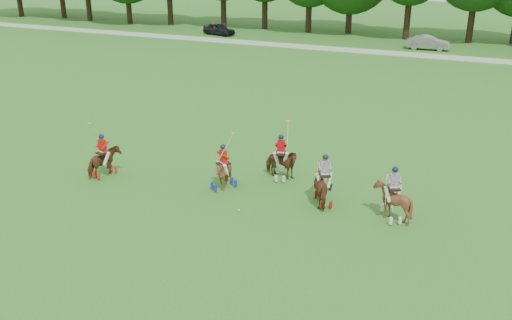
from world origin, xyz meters
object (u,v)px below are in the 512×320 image
at_px(polo_red_c, 224,173).
at_px(polo_red_b, 281,163).
at_px(polo_stripe_a, 324,186).
at_px(polo_ball, 239,210).
at_px(car_mid, 428,43).
at_px(polo_red_a, 104,161).
at_px(polo_stripe_b, 392,200).
at_px(car_left, 219,29).

bearing_deg(polo_red_c, polo_red_b, 46.73).
distance_m(polo_red_c, polo_stripe_a, 4.67).
bearing_deg(polo_ball, car_mid, 86.29).
xyz_separation_m(car_mid, polo_red_c, (-4.22, -38.91, 0.07)).
xyz_separation_m(polo_red_c, polo_stripe_a, (4.66, 0.25, 0.06)).
height_order(car_mid, polo_stripe_a, polo_stripe_a).
distance_m(car_mid, polo_ball, 40.83).
bearing_deg(polo_stripe_a, polo_red_b, 145.24).
bearing_deg(polo_red_b, car_mid, 86.52).
xyz_separation_m(polo_red_a, polo_red_c, (5.94, 0.90, 0.00)).
relative_size(car_mid, polo_stripe_a, 1.85).
bearing_deg(polo_stripe_b, polo_red_a, -176.38).
xyz_separation_m(polo_red_a, polo_stripe_b, (13.56, 0.86, 0.07)).
relative_size(polo_stripe_a, polo_ball, 25.44).
distance_m(polo_red_b, polo_stripe_a, 3.26).
relative_size(car_mid, polo_red_a, 1.58).
relative_size(car_left, polo_red_a, 1.48).
distance_m(car_left, polo_red_b, 42.57).
relative_size(polo_red_b, polo_ball, 30.73).
relative_size(polo_red_a, polo_red_b, 0.97).
height_order(car_left, polo_red_c, polo_red_c).
distance_m(polo_red_c, polo_ball, 2.52).
bearing_deg(car_left, polo_red_a, -147.90).
relative_size(polo_red_c, polo_ball, 30.07).
bearing_deg(polo_red_c, polo_stripe_b, -0.35).
bearing_deg(polo_stripe_a, car_mid, 90.65).
height_order(polo_stripe_b, polo_ball, polo_stripe_b).
height_order(car_mid, polo_stripe_b, polo_stripe_b).
xyz_separation_m(car_left, polo_red_a, (13.48, -39.81, 0.08)).
bearing_deg(polo_ball, polo_red_b, 84.15).
distance_m(car_left, polo_ball, 45.84).
relative_size(polo_red_c, polo_stripe_b, 1.17).
bearing_deg(polo_stripe_a, polo_ball, -145.98).
height_order(polo_red_c, polo_stripe_a, polo_red_c).
bearing_deg(polo_red_b, polo_stripe_a, -34.76).
bearing_deg(car_left, polo_red_b, -136.43).
relative_size(car_left, car_mid, 0.94).
distance_m(polo_stripe_b, polo_ball, 6.35).
distance_m(polo_red_a, polo_stripe_b, 13.59).
xyz_separation_m(polo_red_c, polo_ball, (1.58, -1.83, -0.72)).
height_order(polo_red_a, polo_stripe_b, polo_red_a).
height_order(car_mid, polo_ball, car_mid).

